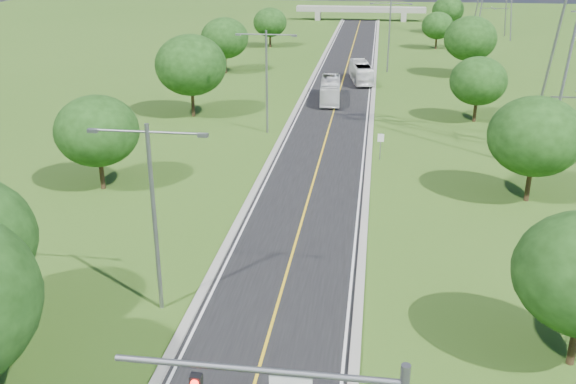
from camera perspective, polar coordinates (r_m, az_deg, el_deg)
name	(u,v)px	position (r m, az deg, el deg)	size (l,w,h in m)	color
ground	(337,100)	(78.15, 4.41, 8.20)	(260.00, 260.00, 0.00)	#335818
road	(340,88)	(83.98, 4.69, 9.16)	(8.00, 150.00, 0.06)	black
curb_left	(308,87)	(84.30, 1.77, 9.32)	(0.50, 150.00, 0.22)	gray
curb_right	(374,89)	(83.84, 7.62, 9.08)	(0.50, 150.00, 0.22)	gray
speed_limit_sign	(381,142)	(56.34, 8.23, 4.40)	(0.55, 0.09, 2.40)	slate
overpass	(361,10)	(156.74, 6.48, 15.78)	(30.00, 3.00, 3.20)	gray
streetlight_near_left	(153,203)	(32.22, -11.90, -1.00)	(5.90, 0.25, 10.00)	slate
streetlight_mid_left	(267,73)	(62.99, -1.92, 10.52)	(5.90, 0.25, 10.00)	slate
streetlight_far_right	(389,30)	(94.68, 9.00, 14.02)	(5.90, 0.25, 10.00)	slate
tree_lb	(97,131)	(50.31, -16.62, 5.23)	(6.30, 6.30, 7.33)	black
tree_lc	(191,65)	(69.87, -8.64, 11.09)	(7.56, 7.56, 8.79)	black
tree_ld	(225,38)	(93.38, -5.66, 13.46)	(6.72, 6.72, 7.82)	black
tree_le	(270,22)	(116.29, -1.61, 14.85)	(5.88, 5.88, 6.84)	black
tree_rb	(535,136)	(49.07, 21.14, 4.64)	(6.72, 6.72, 7.82)	black
tree_rc	(478,81)	(70.04, 16.56, 9.44)	(5.88, 5.88, 6.84)	black
tree_rd	(470,39)	(93.60, 15.90, 12.98)	(7.14, 7.14, 8.30)	black
tree_re	(438,26)	(117.16, 13.15, 14.21)	(5.46, 5.46, 6.35)	black
tree_rf	(448,10)	(137.21, 14.03, 15.42)	(6.30, 6.30, 7.33)	black
bus_outbound	(361,72)	(87.81, 6.50, 10.53)	(2.20, 9.39, 2.62)	white
bus_inbound	(330,90)	(76.88, 3.78, 9.04)	(2.20, 9.41, 2.62)	white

